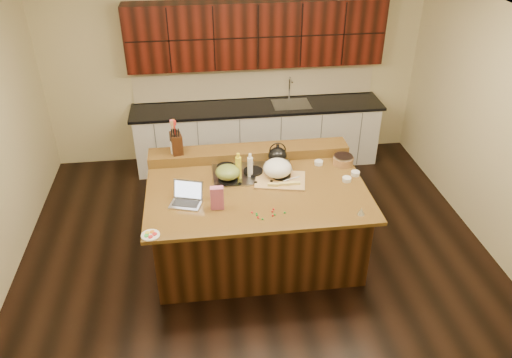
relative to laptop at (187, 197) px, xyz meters
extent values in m
cube|color=black|center=(0.76, 0.18, -0.98)|extent=(5.50, 5.00, 0.01)
cube|color=silver|center=(0.76, 0.18, 1.73)|extent=(5.50, 5.00, 0.01)
cube|color=beige|center=(0.76, 2.69, 0.37)|extent=(5.50, 0.01, 2.70)
cube|color=beige|center=(0.76, -2.32, 0.37)|extent=(5.50, 0.01, 2.70)
cube|color=beige|center=(3.51, 0.18, 0.37)|extent=(0.01, 5.00, 2.70)
cube|color=black|center=(0.76, 0.18, -0.54)|extent=(2.22, 1.42, 0.88)
cube|color=black|center=(0.76, 0.18, -0.08)|extent=(2.40, 1.60, 0.04)
cube|color=black|center=(0.76, 0.88, 0.00)|extent=(2.40, 0.30, 0.12)
cube|color=gray|center=(0.76, 0.48, -0.05)|extent=(0.92, 0.52, 0.02)
cylinder|color=black|center=(0.46, 0.61, -0.03)|extent=(0.22, 0.22, 0.03)
cylinder|color=black|center=(1.06, 0.61, -0.03)|extent=(0.22, 0.22, 0.03)
cylinder|color=black|center=(0.46, 0.35, -0.03)|extent=(0.22, 0.22, 0.03)
cylinder|color=black|center=(1.06, 0.35, -0.03)|extent=(0.22, 0.22, 0.03)
cylinder|color=black|center=(0.76, 0.48, -0.03)|extent=(0.22, 0.22, 0.03)
cube|color=silver|center=(1.06, 2.35, -0.53)|extent=(3.60, 0.62, 0.90)
cube|color=black|center=(1.06, 2.35, -0.06)|extent=(3.70, 0.66, 0.04)
cube|color=gray|center=(1.56, 2.35, -0.04)|extent=(0.55, 0.42, 0.01)
cylinder|color=gray|center=(1.56, 2.53, 0.14)|extent=(0.02, 0.02, 0.36)
cube|color=black|center=(1.06, 2.50, 0.97)|extent=(3.60, 0.34, 0.90)
cube|color=beige|center=(1.06, 2.66, 0.22)|extent=(3.60, 0.03, 0.50)
ellipsoid|color=black|center=(1.06, 0.61, 0.08)|extent=(0.22, 0.22, 0.20)
ellipsoid|color=olive|center=(0.46, 0.35, 0.06)|extent=(0.29, 0.29, 0.15)
cube|color=#B7B7BC|center=(-0.01, -0.05, -0.05)|extent=(0.37, 0.30, 0.01)
cube|color=black|center=(-0.01, -0.05, -0.04)|extent=(0.29, 0.20, 0.00)
cube|color=#B7B7BC|center=(0.02, 0.06, 0.06)|extent=(0.32, 0.16, 0.20)
cube|color=silver|center=(0.02, 0.05, 0.06)|extent=(0.29, 0.13, 0.17)
cylinder|color=gold|center=(0.58, 0.40, 0.08)|extent=(0.08, 0.08, 0.27)
cylinder|color=silver|center=(0.71, 0.41, 0.07)|extent=(0.07, 0.07, 0.25)
cube|color=tan|center=(1.04, 0.28, -0.05)|extent=(0.62, 0.51, 0.03)
ellipsoid|color=white|center=(1.02, 0.36, 0.07)|extent=(0.32, 0.32, 0.20)
cube|color=#EDD872|center=(0.94, 0.15, -0.02)|extent=(0.12, 0.03, 0.03)
cube|color=#EDD872|center=(1.06, 0.15, -0.02)|extent=(0.12, 0.03, 0.03)
cube|color=#EDD872|center=(1.18, 0.15, -0.02)|extent=(0.12, 0.03, 0.03)
cylinder|color=gray|center=(1.16, 0.26, -0.03)|extent=(0.21, 0.09, 0.01)
cylinder|color=white|center=(1.77, 0.19, -0.04)|extent=(0.12, 0.12, 0.04)
cylinder|color=white|center=(1.91, 0.30, -0.04)|extent=(0.12, 0.12, 0.04)
cylinder|color=white|center=(1.55, 0.59, -0.04)|extent=(0.11, 0.11, 0.04)
cylinder|color=#996B3F|center=(1.84, 0.57, -0.01)|extent=(0.27, 0.27, 0.09)
cone|color=silver|center=(1.74, -0.44, -0.02)|extent=(0.10, 0.10, 0.07)
cube|color=#BF5982|center=(0.31, -0.15, 0.07)|extent=(0.14, 0.08, 0.25)
cylinder|color=white|center=(-0.35, -0.53, -0.05)|extent=(0.20, 0.20, 0.01)
cube|color=#BC8342|center=(-0.01, 0.16, 0.00)|extent=(0.10, 0.09, 0.13)
cylinder|color=white|center=(-0.11, 0.88, 0.13)|extent=(0.16, 0.16, 0.14)
cube|color=black|center=(-0.10, 0.88, 0.18)|extent=(0.16, 0.22, 0.24)
ellipsoid|color=red|center=(0.85, -0.37, -0.05)|extent=(0.02, 0.02, 0.02)
ellipsoid|color=#198C26|center=(0.74, -0.42, -0.05)|extent=(0.02, 0.02, 0.02)
ellipsoid|color=red|center=(0.87, -0.26, -0.05)|extent=(0.02, 0.02, 0.02)
ellipsoid|color=#198C26|center=(0.87, -0.36, -0.05)|extent=(0.02, 0.02, 0.02)
ellipsoid|color=red|center=(0.65, -0.29, -0.05)|extent=(0.02, 0.02, 0.02)
ellipsoid|color=#198C26|center=(0.69, -0.34, -0.05)|extent=(0.02, 0.02, 0.02)
ellipsoid|color=red|center=(0.86, -0.30, -0.05)|extent=(0.02, 0.02, 0.02)
ellipsoid|color=#198C26|center=(0.98, -0.33, -0.05)|extent=(0.02, 0.02, 0.02)
ellipsoid|color=red|center=(0.70, -0.38, -0.05)|extent=(0.02, 0.02, 0.02)
ellipsoid|color=#198C26|center=(0.69, -0.32, -0.05)|extent=(0.02, 0.02, 0.02)
camera|label=1|loc=(0.16, -4.37, 2.89)|focal=35.00mm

